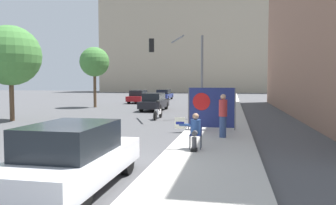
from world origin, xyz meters
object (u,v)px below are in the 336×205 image
object	(u,v)px
jogger_on_sidewalk	(223,115)
car_on_road_midblock	(139,97)
street_tree_midblock	(95,62)
car_on_road_distant	(164,95)
street_tree_near_curb	(10,56)
protest_banner	(211,108)
traffic_light_pole	(183,61)
car_on_road_nearest	(154,102)
parked_car_curbside	(73,157)
motorcycle_on_road	(158,111)
seated_protester	(195,130)

from	to	relation	value
jogger_on_sidewalk	car_on_road_midblock	distance (m)	25.28
car_on_road_midblock	street_tree_midblock	bearing A→B (deg)	-107.95
car_on_road_distant	street_tree_near_curb	world-z (taller)	street_tree_near_curb
car_on_road_midblock	protest_banner	bearing A→B (deg)	-65.03
jogger_on_sidewalk	street_tree_near_curb	world-z (taller)	street_tree_near_curb
traffic_light_pole	car_on_road_midblock	xyz separation A→B (m)	(-7.51, 15.51, -3.06)
street_tree_near_curb	traffic_light_pole	bearing A→B (deg)	16.08
street_tree_near_curb	street_tree_midblock	world-z (taller)	street_tree_near_curb
car_on_road_nearest	car_on_road_distant	world-z (taller)	car_on_road_nearest
parked_car_curbside	traffic_light_pole	bearing A→B (deg)	88.80
traffic_light_pole	car_on_road_nearest	xyz separation A→B (m)	(-3.36, 6.03, -3.06)
parked_car_curbside	car_on_road_nearest	distance (m)	20.70
protest_banner	parked_car_curbside	xyz separation A→B (m)	(-2.51, -9.08, -0.46)
protest_banner	traffic_light_pole	bearing A→B (deg)	112.36
jogger_on_sidewalk	protest_banner	bearing A→B (deg)	-39.90
protest_banner	car_on_road_nearest	size ratio (longest dim) A/B	0.50
jogger_on_sidewalk	parked_car_curbside	size ratio (longest dim) A/B	0.41
jogger_on_sidewalk	traffic_light_pole	bearing A→B (deg)	-35.29
traffic_light_pole	street_tree_near_curb	size ratio (longest dim) A/B	0.90
traffic_light_pole	street_tree_midblock	xyz separation A→B (m)	(-9.81, 8.42, 0.55)
motorcycle_on_road	street_tree_midblock	xyz separation A→B (m)	(-8.22, 8.66, 3.82)
car_on_road_nearest	parked_car_curbside	bearing A→B (deg)	-81.50
motorcycle_on_road	street_tree_near_curb	world-z (taller)	street_tree_near_curb
car_on_road_distant	street_tree_midblock	size ratio (longest dim) A/B	0.80
car_on_road_nearest	car_on_road_midblock	distance (m)	10.35
jogger_on_sidewalk	parked_car_curbside	world-z (taller)	jogger_on_sidewalk
jogger_on_sidewalk	seated_protester	bearing A→B (deg)	105.52
jogger_on_sidewalk	street_tree_near_curb	bearing A→B (deg)	15.06
parked_car_curbside	car_on_road_distant	world-z (taller)	parked_car_curbside
protest_banner	street_tree_near_curb	world-z (taller)	street_tree_near_curb
street_tree_midblock	motorcycle_on_road	bearing A→B (deg)	-46.52
seated_protester	car_on_road_distant	world-z (taller)	car_on_road_distant
car_on_road_nearest	street_tree_near_curb	size ratio (longest dim) A/B	0.76
parked_car_curbside	car_on_road_midblock	distance (m)	30.81
jogger_on_sidewalk	car_on_road_distant	world-z (taller)	jogger_on_sidewalk
car_on_road_distant	traffic_light_pole	bearing A→B (deg)	-75.28
seated_protester	parked_car_curbside	world-z (taller)	parked_car_curbside
car_on_road_midblock	street_tree_near_curb	xyz separation A→B (m)	(-2.85, -18.50, 3.32)
car_on_road_midblock	jogger_on_sidewalk	bearing A→B (deg)	-65.84
car_on_road_midblock	car_on_road_distant	bearing A→B (deg)	80.09
street_tree_midblock	car_on_road_nearest	bearing A→B (deg)	-20.33
traffic_light_pole	car_on_road_distant	size ratio (longest dim) A/B	1.15
traffic_light_pole	car_on_road_midblock	size ratio (longest dim) A/B	1.21
car_on_road_nearest	street_tree_near_curb	xyz separation A→B (m)	(-7.00, -9.01, 3.32)
jogger_on_sidewalk	parked_car_curbside	bearing A→B (deg)	99.68
street_tree_midblock	seated_protester	bearing A→B (deg)	-57.62
street_tree_near_curb	car_on_road_distant	bearing A→B (deg)	80.90
seated_protester	car_on_road_midblock	xyz separation A→B (m)	(-9.47, 25.66, -0.06)
motorcycle_on_road	street_tree_midblock	size ratio (longest dim) A/B	0.38
seated_protester	street_tree_near_curb	distance (m)	14.62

